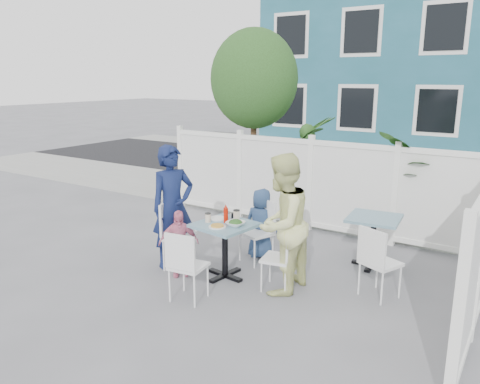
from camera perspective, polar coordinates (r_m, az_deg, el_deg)
The scene contains 29 objects.
ground at distance 6.51m, azimuth -1.46°, elevation -10.06°, with size 80.00×80.00×0.00m, color slate.
near_sidewalk at distance 9.70m, azimuth 11.27°, elevation -2.17°, with size 24.00×2.60×0.01m, color gray.
street at distance 13.12m, azimuth 17.29°, elevation 1.63°, with size 24.00×5.00×0.01m, color black.
far_sidewalk at distance 16.09m, azimuth 20.32°, elevation 3.56°, with size 24.00×1.60×0.01m, color gray.
building at distance 19.30m, azimuth 21.93°, elevation 13.96°, with size 11.00×6.00×6.00m.
fence_back at distance 8.21m, azimuth 8.55°, elevation 0.66°, with size 5.86×0.08×1.60m.
tree at distance 9.59m, azimuth 1.71°, elevation 13.57°, with size 1.80×1.62×3.59m.
utility_cabinet at distance 11.05m, azimuth -2.14°, elevation 3.49°, with size 0.70×0.50×1.30m, color gold.
potted_shrub_a at distance 8.93m, azimuth 8.59°, elevation 2.94°, with size 1.09×1.09×1.94m, color #203B16.
potted_shrub_b at distance 8.26m, azimuth 20.91°, elevation 0.67°, with size 1.59×1.38×1.77m, color #203B16.
main_table at distance 6.24m, azimuth -1.86°, elevation -5.36°, with size 0.81×0.81×0.75m.
spare_table at distance 6.85m, azimuth 15.97°, elevation -4.26°, with size 0.76×0.76×0.73m.
chair_left at distance 6.65m, azimuth -8.13°, elevation -4.52°, with size 0.56×0.56×0.95m.
chair_right at distance 5.92m, azimuth 5.30°, elevation -7.46°, with size 0.43×0.44×0.84m.
chair_back at distance 6.81m, azimuth 2.53°, elevation -4.20°, with size 0.53×0.52×0.91m.
chair_near at distance 5.62m, azimuth -6.74°, elevation -8.44°, with size 0.45×0.44×0.88m.
chair_spare at distance 5.90m, azimuth 16.34°, elevation -7.69°, with size 0.53×0.52×0.90m.
man at distance 6.60m, azimuth -8.18°, elevation -1.82°, with size 0.63×0.42×1.74m, color #111B43.
woman at distance 5.77m, azimuth 5.09°, elevation -3.93°, with size 0.85×0.66×1.76m, color #C9D43D.
boy at distance 6.93m, azimuth 2.62°, elevation -3.87°, with size 0.52×0.34×1.06m, color navy.
toddler at distance 6.39m, azimuth -7.49°, elevation -6.20°, with size 0.54×0.22×0.92m, color pink.
plate_main at distance 6.04m, azimuth -2.79°, elevation -4.25°, with size 0.23×0.23×0.01m, color white.
plate_side at distance 6.39m, azimuth -2.77°, elevation -3.22°, with size 0.23×0.23×0.02m, color white.
salad_bowl at distance 6.08m, azimuth -0.55°, elevation -3.89°, with size 0.24×0.24×0.06m, color white.
coffee_cup_a at distance 6.24m, azimuth -3.93°, elevation -3.18°, with size 0.08×0.08×0.12m, color beige.
coffee_cup_b at distance 6.32m, azimuth -0.42°, elevation -2.86°, with size 0.09×0.09×0.13m, color beige.
ketchup_bottle at distance 6.21m, azimuth -1.74°, elevation -2.86°, with size 0.06×0.06×0.20m, color #AE1405.
salt_shaker at distance 6.41m, azimuth -1.08°, elevation -2.91°, with size 0.03×0.03×0.07m, color white.
pepper_shaker at distance 6.39m, azimuth -0.91°, elevation -2.93°, with size 0.03×0.03×0.08m, color black.
Camera 1 is at (3.36, -4.91, 2.63)m, focal length 35.00 mm.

